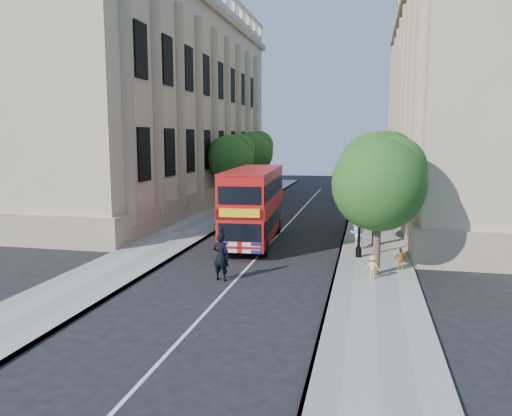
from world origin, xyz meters
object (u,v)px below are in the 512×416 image
Objects in this scene: lamp_post at (360,209)px; woman_pedestrian at (358,233)px; box_van at (249,201)px; police_constable at (221,257)px; double_decker_bus at (254,203)px.

lamp_post reaches higher than woman_pedestrian.
woman_pedestrian is at bearing -46.83° from box_van.
police_constable is 8.90m from woman_pedestrian.
police_constable is at bearing 52.57° from woman_pedestrian.
double_decker_bus reaches higher than police_constable.
box_van is at bearing 101.63° from double_decker_bus.
lamp_post is 2.53× the size of police_constable.
box_van reaches higher than police_constable.
box_van is at bearing -68.34° from police_constable.
woman_pedestrian is at bearing -10.85° from double_decker_bus.
double_decker_bus is 7.24m from box_van.
woman_pedestrian is at bearing -115.55° from police_constable.
box_van is 2.66× the size of police_constable.
double_decker_bus is 6.06m from woman_pedestrian.
double_decker_bus is at bearing -76.81° from box_van.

